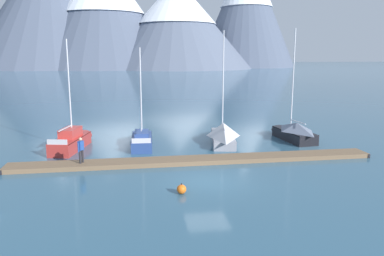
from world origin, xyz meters
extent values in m
plane|color=#335B75|center=(0.00, 0.00, 0.00)|extent=(700.00, 700.00, 0.00)
cone|color=#4C566B|center=(-47.93, 202.56, 33.28)|extent=(90.04, 90.04, 66.55)
cone|color=#4C566B|center=(-19.79, 194.37, 29.83)|extent=(80.48, 80.48, 59.66)
cone|color=slate|center=(18.54, 185.56, 23.03)|extent=(79.47, 79.47, 46.05)
cone|color=white|center=(18.54, 185.56, 34.49)|extent=(42.07, 42.07, 23.22)
cone|color=#4C566B|center=(61.24, 202.76, 34.26)|extent=(57.29, 57.29, 68.51)
cube|color=brown|center=(0.00, 4.00, 0.15)|extent=(24.71, 1.97, 0.30)
cylinder|color=#38383D|center=(0.01, 3.28, 0.12)|extent=(23.70, 0.48, 0.24)
cylinder|color=#38383D|center=(-0.01, 4.72, 0.12)|extent=(23.70, 0.48, 0.24)
cube|color=black|center=(-12.26, 3.88, 0.15)|extent=(0.18, 1.81, 0.27)
cube|color=black|center=(12.26, 4.12, 0.15)|extent=(0.18, 1.81, 0.27)
cube|color=#B2332D|center=(-9.03, 8.88, 0.49)|extent=(2.60, 5.21, 0.98)
ellipsoid|color=#B2332D|center=(-8.44, 11.67, 0.49)|extent=(1.75, 2.26, 0.93)
cube|color=#501614|center=(-9.03, 8.88, 0.94)|extent=(2.61, 5.12, 0.06)
cylinder|color=silver|center=(-8.94, 9.29, 4.67)|extent=(0.10, 0.10, 7.38)
cylinder|color=silver|center=(-9.20, 8.09, 1.84)|extent=(0.59, 2.42, 0.08)
cube|color=#C03A35|center=(-9.00, 9.00, 1.33)|extent=(1.56, 2.43, 0.69)
cube|color=silver|center=(-9.53, 6.52, 1.16)|extent=(1.42, 0.40, 0.36)
cube|color=navy|center=(-3.57, 9.10, 0.41)|extent=(1.71, 4.80, 0.81)
ellipsoid|color=navy|center=(-3.49, 11.74, 0.41)|extent=(1.37, 1.58, 0.77)
cube|color=#121D39|center=(-3.57, 9.10, 0.77)|extent=(1.74, 4.70, 0.06)
cylinder|color=silver|center=(-3.55, 9.95, 4.29)|extent=(0.10, 0.10, 6.95)
cylinder|color=silver|center=(-3.58, 8.77, 1.58)|extent=(0.16, 2.35, 0.08)
cube|color=#2F4A8A|center=(-3.57, 9.22, 1.02)|extent=(1.16, 2.17, 0.41)
cube|color=silver|center=(-3.65, 6.81, 0.99)|extent=(1.40, 0.15, 0.36)
cube|color=#93939E|center=(3.11, 9.48, 0.35)|extent=(2.67, 6.11, 0.70)
ellipsoid|color=#93939E|center=(3.64, 12.67, 0.35)|extent=(1.70, 1.82, 0.67)
cube|color=#424247|center=(3.11, 9.48, 0.66)|extent=(2.69, 6.00, 0.06)
cylinder|color=silver|center=(3.24, 10.25, 4.92)|extent=(0.10, 0.10, 8.44)
cylinder|color=silver|center=(2.99, 8.79, 1.47)|extent=(0.57, 2.93, 0.08)
pyramid|color=silver|center=(3.04, 9.05, 1.23)|extent=(2.72, 4.99, 1.06)
cube|color=black|center=(9.33, 9.45, 0.44)|extent=(2.27, 4.91, 0.89)
ellipsoid|color=black|center=(9.04, 12.06, 0.44)|extent=(1.63, 1.59, 0.84)
cube|color=black|center=(9.33, 9.45, 0.85)|extent=(2.30, 4.82, 0.06)
cylinder|color=silver|center=(9.26, 10.08, 5.12)|extent=(0.10, 0.10, 8.47)
cylinder|color=silver|center=(9.39, 8.94, 1.69)|extent=(0.34, 2.31, 0.08)
pyramid|color=slate|center=(9.38, 9.10, 1.24)|extent=(2.41, 3.99, 0.71)
cylinder|color=#232328|center=(-7.62, 3.82, 0.73)|extent=(0.14, 0.14, 0.86)
cylinder|color=#232328|center=(-7.49, 4.04, 0.73)|extent=(0.14, 0.14, 0.86)
cube|color=#234793|center=(-7.55, 3.93, 1.46)|extent=(0.38, 0.44, 0.60)
sphere|color=tan|center=(-7.55, 3.93, 1.88)|extent=(0.22, 0.22, 0.22)
cylinder|color=#234793|center=(-7.68, 3.72, 1.39)|extent=(0.09, 0.09, 0.62)
cylinder|color=#234793|center=(-7.43, 4.15, 1.39)|extent=(0.09, 0.09, 0.62)
sphere|color=orange|center=(-1.71, -1.78, 0.25)|extent=(0.50, 0.50, 0.50)
cylinder|color=#262628|center=(-1.71, -1.78, 0.54)|extent=(0.06, 0.06, 0.08)
camera|label=1|loc=(-3.97, -20.70, 7.21)|focal=35.65mm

